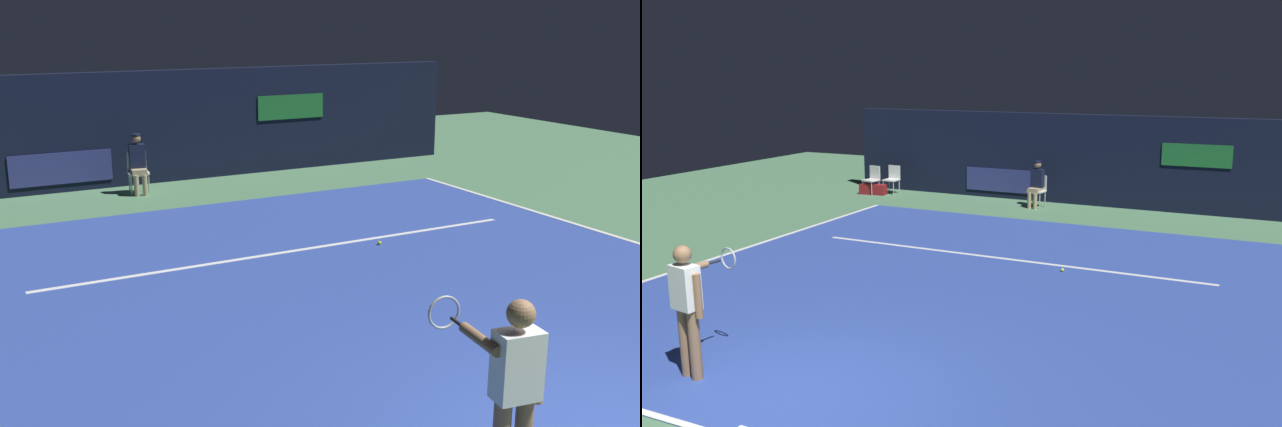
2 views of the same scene
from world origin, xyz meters
TOP-DOWN VIEW (x-y plane):
  - ground_plane at (0.00, 4.76)m, footprint 31.06×31.06m
  - court_surface at (0.00, 4.76)m, footprint 10.85×11.51m
  - line_sideline_left at (5.38, 4.76)m, footprint 0.10×11.51m
  - line_service at (0.00, 6.77)m, footprint 8.46×0.10m
  - back_wall at (-0.00, 13.27)m, footprint 15.03×0.33m
  - tennis_player at (-1.46, -0.00)m, footprint 0.51×0.99m
  - line_judge_on_chair at (-1.15, 12.23)m, footprint 0.49×0.56m
  - tennis_ball at (1.41, 6.40)m, footprint 0.07×0.07m

SIDE VIEW (x-z plane):
  - ground_plane at x=0.00m, z-range 0.00..0.00m
  - court_surface at x=0.00m, z-range 0.00..0.01m
  - line_sideline_left at x=5.38m, z-range 0.01..0.02m
  - line_service at x=0.00m, z-range 0.01..0.02m
  - tennis_ball at x=1.41m, z-range 0.01..0.08m
  - line_judge_on_chair at x=-1.15m, z-range 0.03..1.35m
  - tennis_player at x=-1.46m, z-range 0.12..1.85m
  - back_wall at x=0.00m, z-range 0.00..2.60m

